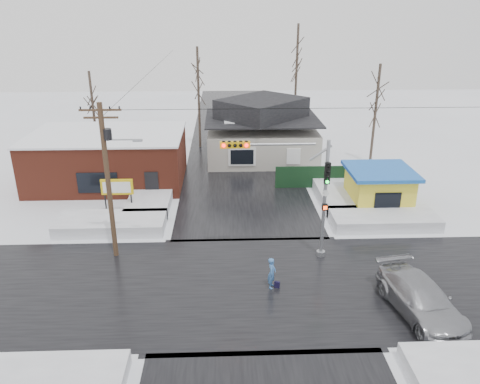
{
  "coord_description": "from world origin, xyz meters",
  "views": [
    {
      "loc": [
        -1.62,
        -20.88,
        13.66
      ],
      "look_at": [
        -0.63,
        5.74,
        3.0
      ],
      "focal_mm": 35.0,
      "sensor_mm": 36.0,
      "label": 1
    }
  ],
  "objects_px": {
    "marquee_sign": "(117,188)",
    "car": "(421,299)",
    "pedestrian": "(272,273)",
    "kiosk": "(379,188)",
    "utility_pole": "(108,173)",
    "traffic_signal": "(298,184)"
  },
  "relations": [
    {
      "from": "car",
      "to": "pedestrian",
      "type": "bearing_deg",
      "value": 149.95
    },
    {
      "from": "pedestrian",
      "to": "car",
      "type": "xyz_separation_m",
      "value": [
        6.77,
        -2.51,
        -0.02
      ]
    },
    {
      "from": "pedestrian",
      "to": "marquee_sign",
      "type": "bearing_deg",
      "value": 61.56
    },
    {
      "from": "traffic_signal",
      "to": "marquee_sign",
      "type": "height_order",
      "value": "traffic_signal"
    },
    {
      "from": "utility_pole",
      "to": "kiosk",
      "type": "xyz_separation_m",
      "value": [
        17.43,
        6.49,
        -3.65
      ]
    },
    {
      "from": "car",
      "to": "kiosk",
      "type": "bearing_deg",
      "value": 71.56
    },
    {
      "from": "kiosk",
      "to": "pedestrian",
      "type": "relative_size",
      "value": 2.72
    },
    {
      "from": "traffic_signal",
      "to": "car",
      "type": "distance_m",
      "value": 8.5
    },
    {
      "from": "marquee_sign",
      "to": "car",
      "type": "distance_m",
      "value": 20.6
    },
    {
      "from": "utility_pole",
      "to": "marquee_sign",
      "type": "relative_size",
      "value": 3.53
    },
    {
      "from": "marquee_sign",
      "to": "pedestrian",
      "type": "height_order",
      "value": "marquee_sign"
    },
    {
      "from": "marquee_sign",
      "to": "kiosk",
      "type": "xyz_separation_m",
      "value": [
        18.5,
        0.5,
        -0.46
      ]
    },
    {
      "from": "car",
      "to": "utility_pole",
      "type": "bearing_deg",
      "value": 148.42
    },
    {
      "from": "kiosk",
      "to": "marquee_sign",
      "type": "bearing_deg",
      "value": -178.45
    },
    {
      "from": "traffic_signal",
      "to": "kiosk",
      "type": "distance_m",
      "value": 10.43
    },
    {
      "from": "traffic_signal",
      "to": "marquee_sign",
      "type": "bearing_deg",
      "value": 150.28
    },
    {
      "from": "utility_pole",
      "to": "car",
      "type": "relative_size",
      "value": 1.58
    },
    {
      "from": "pedestrian",
      "to": "car",
      "type": "distance_m",
      "value": 7.22
    },
    {
      "from": "traffic_signal",
      "to": "utility_pole",
      "type": "bearing_deg",
      "value": 177.05
    },
    {
      "from": "pedestrian",
      "to": "traffic_signal",
      "type": "bearing_deg",
      "value": -11.21
    },
    {
      "from": "marquee_sign",
      "to": "car",
      "type": "relative_size",
      "value": 0.45
    },
    {
      "from": "utility_pole",
      "to": "kiosk",
      "type": "relative_size",
      "value": 1.96
    }
  ]
}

